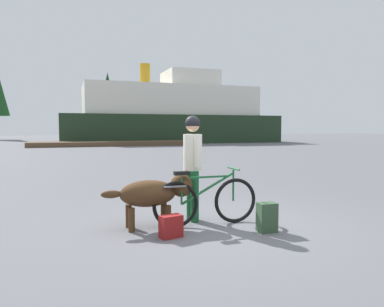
# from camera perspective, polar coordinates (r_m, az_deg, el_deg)

# --- Properties ---
(ground_plane) EXTENTS (160.00, 160.00, 0.00)m
(ground_plane) POSITION_cam_1_polar(r_m,az_deg,el_deg) (5.99, 4.28, -11.35)
(ground_plane) COLOR slate
(bicycle) EXTENTS (1.79, 0.44, 0.93)m
(bicycle) POSITION_cam_1_polar(r_m,az_deg,el_deg) (5.93, 2.14, -7.49)
(bicycle) COLOR black
(bicycle) RESTS_ON ground_plane
(person_cyclist) EXTENTS (0.32, 0.53, 1.80)m
(person_cyclist) POSITION_cam_1_polar(r_m,az_deg,el_deg) (6.15, 0.10, -0.55)
(person_cyclist) COLOR #19592D
(person_cyclist) RESTS_ON ground_plane
(dog) EXTENTS (1.47, 0.49, 0.84)m
(dog) POSITION_cam_1_polar(r_m,az_deg,el_deg) (5.81, -5.98, -6.23)
(dog) COLOR #472D19
(dog) RESTS_ON ground_plane
(backpack) EXTENTS (0.29, 0.21, 0.45)m
(backpack) POSITION_cam_1_polar(r_m,az_deg,el_deg) (5.72, 11.73, -9.83)
(backpack) COLOR #334C33
(backpack) RESTS_ON ground_plane
(handbag_pannier) EXTENTS (0.35, 0.25, 0.33)m
(handbag_pannier) POSITION_cam_1_polar(r_m,az_deg,el_deg) (5.35, -3.34, -11.40)
(handbag_pannier) COLOR maroon
(handbag_pannier) RESTS_ON ground_plane
(dock_pier) EXTENTS (14.43, 2.65, 0.40)m
(dock_pier) POSITION_cam_1_polar(r_m,az_deg,el_deg) (33.07, -12.11, 1.54)
(dock_pier) COLOR brown
(dock_pier) RESTS_ON ground_plane
(ferry_boat) EXTENTS (23.36, 8.74, 8.56)m
(ferry_boat) POSITION_cam_1_polar(r_m,az_deg,el_deg) (40.94, -3.34, 5.99)
(ferry_boat) COLOR #1E331E
(ferry_boat) RESTS_ON ground_plane
(sailboat_moored) EXTENTS (6.58, 1.84, 8.01)m
(sailboat_moored) POSITION_cam_1_polar(r_m,az_deg,el_deg) (43.97, 1.35, 2.62)
(sailboat_moored) COLOR navy
(sailboat_moored) RESTS_ON ground_plane
(pine_tree_center) EXTENTS (3.30, 3.30, 9.38)m
(pine_tree_center) POSITION_cam_1_polar(r_m,az_deg,el_deg) (52.90, -13.13, 8.52)
(pine_tree_center) COLOR #4C331E
(pine_tree_center) RESTS_ON ground_plane
(pine_tree_far_right) EXTENTS (3.53, 3.53, 9.77)m
(pine_tree_far_right) POSITION_cam_1_polar(r_m,az_deg,el_deg) (52.88, -2.51, 8.88)
(pine_tree_far_right) COLOR #4C331E
(pine_tree_far_right) RESTS_ON ground_plane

